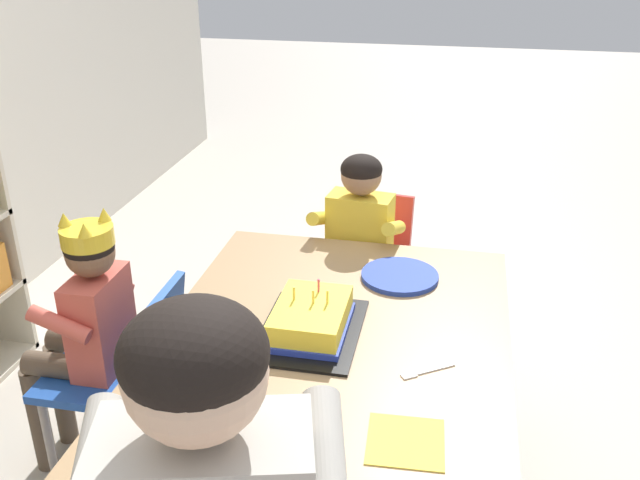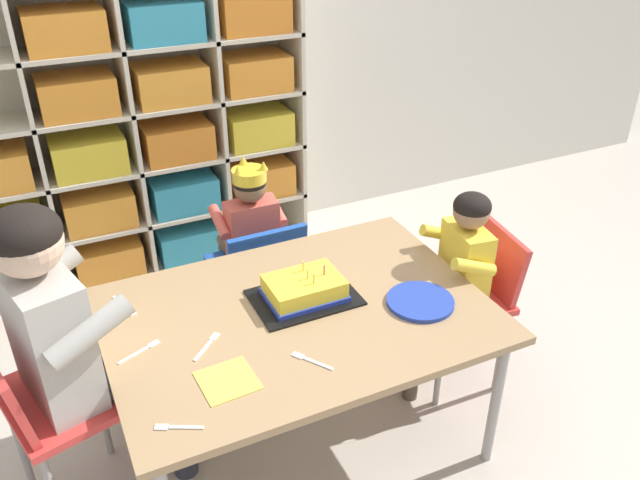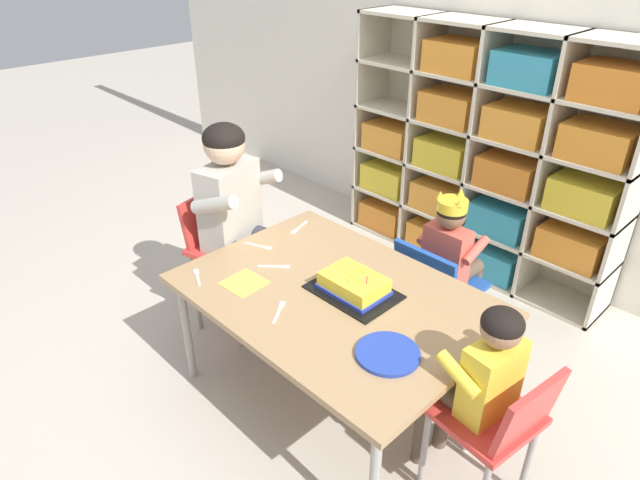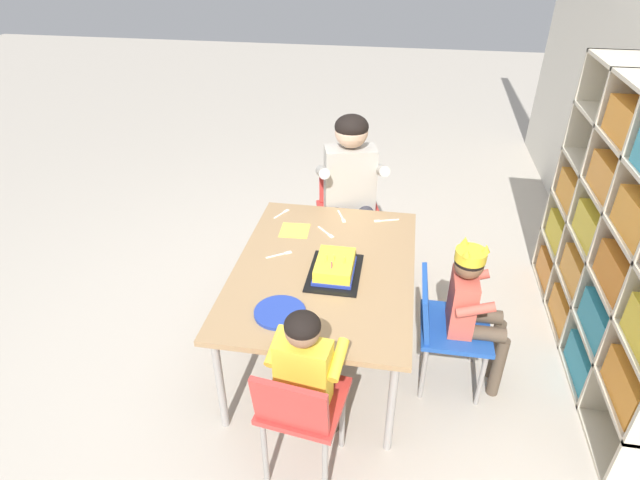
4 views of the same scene
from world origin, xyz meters
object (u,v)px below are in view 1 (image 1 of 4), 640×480
child_with_crown (85,317)px  paper_plate_stack (400,276)px  guest_at_table_side (355,246)px  fork_at_table_front_edge (425,372)px  classroom_chair_blue (127,365)px  classroom_chair_guest_side (363,269)px  birthday_cake_on_tray (311,321)px  fork_near_child_seat (141,474)px  activity_table (330,358)px  fork_near_cake_tray (319,431)px

child_with_crown → paper_plate_stack: child_with_crown is taller
guest_at_table_side → paper_plate_stack: (-0.26, -0.17, 0.04)m
fork_at_table_front_edge → classroom_chair_blue: bearing=136.0°
classroom_chair_blue → classroom_chair_guest_side: classroom_chair_guest_side is taller
guest_at_table_side → paper_plate_stack: guest_at_table_side is taller
classroom_chair_blue → birthday_cake_on_tray: bearing=85.9°
guest_at_table_side → classroom_chair_guest_side: bearing=90.0°
paper_plate_stack → fork_near_child_seat: 0.98m
activity_table → birthday_cake_on_tray: size_ratio=3.54×
classroom_chair_blue → classroom_chair_guest_side: (0.65, -0.58, 0.04)m
classroom_chair_blue → paper_plate_stack: (0.30, -0.74, 0.21)m
child_with_crown → paper_plate_stack: (0.30, -0.84, 0.06)m
guest_at_table_side → fork_near_cake_tray: bearing=-77.7°
paper_plate_stack → fork_at_table_front_edge: 0.46m
activity_table → fork_at_table_front_edge: fork_at_table_front_edge is taller
birthday_cake_on_tray → paper_plate_stack: bearing=-29.7°
guest_at_table_side → fork_near_child_seat: bearing=-93.6°
child_with_crown → fork_near_child_seat: child_with_crown is taller
classroom_chair_guest_side → fork_near_child_seat: (-1.25, 0.24, 0.16)m
activity_table → fork_near_child_seat: (-0.51, 0.27, 0.04)m
guest_at_table_side → classroom_chair_blue: bearing=-127.9°
activity_table → guest_at_table_side: 0.64m
activity_table → fork_near_child_seat: 0.57m
child_with_crown → fork_near_child_seat: size_ratio=5.83×
classroom_chair_blue → paper_plate_stack: bearing=111.8°
classroom_chair_guest_side → paper_plate_stack: size_ratio=2.89×
guest_at_table_side → fork_at_table_front_edge: guest_at_table_side is taller
classroom_chair_blue → fork_near_child_seat: 0.71m
classroom_chair_blue → child_with_crown: size_ratio=0.72×
birthday_cake_on_tray → fork_at_table_front_edge: size_ratio=2.83×
activity_table → classroom_chair_guest_side: classroom_chair_guest_side is taller
birthday_cake_on_tray → activity_table: bearing=-130.6°
fork_at_table_front_edge → child_with_crown: bearing=137.2°
activity_table → fork_near_cake_tray: size_ratio=11.05×
child_with_crown → classroom_chair_guest_side: size_ratio=1.27×
classroom_chair_guest_side → guest_at_table_side: 0.17m
guest_at_table_side → fork_near_child_seat: guest_at_table_side is taller
classroom_chair_blue → birthday_cake_on_tray: size_ratio=1.71×
paper_plate_stack → fork_near_child_seat: bearing=155.9°
classroom_chair_blue → fork_near_child_seat: (-0.59, -0.34, 0.21)m
child_with_crown → guest_at_table_side: (0.56, -0.67, 0.02)m
activity_table → fork_at_table_front_edge: (-0.07, -0.24, 0.04)m
activity_table → fork_near_cake_tray: (-0.32, -0.04, 0.04)m
birthday_cake_on_tray → fork_near_cake_tray: 0.38m
classroom_chair_guest_side → fork_at_table_front_edge: 0.86m
guest_at_table_side → fork_near_child_seat: size_ratio=5.92×
fork_at_table_front_edge → fork_near_cake_tray: size_ratio=1.10×
classroom_chair_guest_side → fork_near_cake_tray: 1.07m
classroom_chair_blue → guest_at_table_side: (0.56, -0.57, 0.17)m
birthday_cake_on_tray → paper_plate_stack: size_ratio=1.54×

